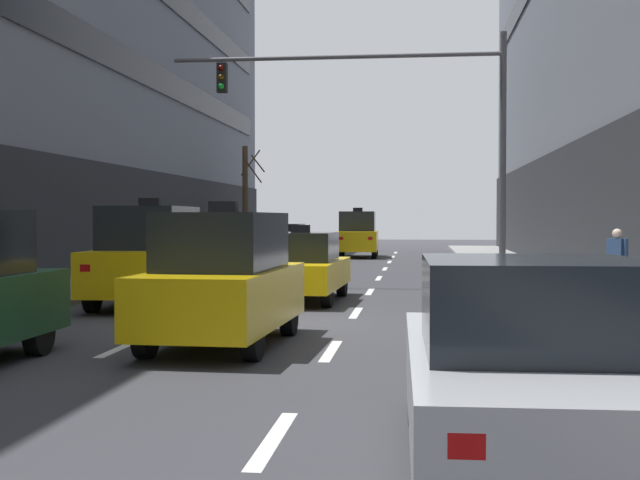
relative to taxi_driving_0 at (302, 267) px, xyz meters
name	(u,v)px	position (x,y,z in m)	size (l,w,h in m)	color
ground_plane	(262,324)	(-0.14, -4.28, -0.80)	(120.00, 120.00, 0.00)	#38383D
sidewalk_right	(617,325)	(6.20, -4.28, -0.73)	(3.15, 80.00, 0.14)	gray
lane_stripe_l1_s3	(123,347)	(-1.73, -7.28, -0.79)	(0.16, 2.00, 0.01)	silver
lane_stripe_l1_s4	(205,311)	(-1.73, -2.28, -0.79)	(0.16, 2.00, 0.01)	silver
lane_stripe_l1_s5	(252,290)	(-1.73, 2.72, -0.79)	(0.16, 2.00, 0.01)	silver
lane_stripe_l1_s6	(282,277)	(-1.73, 7.72, -0.79)	(0.16, 2.00, 0.01)	silver
lane_stripe_l1_s7	(302,268)	(-1.73, 12.72, -0.79)	(0.16, 2.00, 0.01)	silver
lane_stripe_l1_s8	(318,262)	(-1.73, 17.72, -0.79)	(0.16, 2.00, 0.01)	silver
lane_stripe_l1_s9	(330,256)	(-1.73, 22.72, -0.79)	(0.16, 2.00, 0.01)	silver
lane_stripe_l1_s10	(339,252)	(-1.73, 27.72, -0.79)	(0.16, 2.00, 0.01)	silver
lane_stripe_l2_s2	(273,439)	(1.45, -12.28, -0.79)	(0.16, 2.00, 0.01)	silver
lane_stripe_l2_s3	(331,351)	(1.45, -7.28, -0.79)	(0.16, 2.00, 0.01)	silver
lane_stripe_l2_s4	(356,313)	(1.45, -2.28, -0.79)	(0.16, 2.00, 0.01)	silver
lane_stripe_l2_s5	(370,292)	(1.45, 2.72, -0.79)	(0.16, 2.00, 0.01)	silver
lane_stripe_l2_s6	(379,278)	(1.45, 7.72, -0.79)	(0.16, 2.00, 0.01)	silver
lane_stripe_l2_s7	(385,269)	(1.45, 12.72, -0.79)	(0.16, 2.00, 0.01)	silver
lane_stripe_l2_s8	(389,262)	(1.45, 17.72, -0.79)	(0.16, 2.00, 0.01)	silver
lane_stripe_l2_s9	(393,257)	(1.45, 22.72, -0.79)	(0.16, 2.00, 0.01)	silver
lane_stripe_l2_s10	(396,253)	(1.45, 27.72, -0.79)	(0.16, 2.00, 0.01)	silver
taxi_driving_0	(302,267)	(0.00, 0.00, 0.00)	(1.95, 4.37, 1.79)	black
taxi_driving_1	(223,280)	(-0.24, -6.97, 0.22)	(1.93, 4.28, 2.21)	black
taxi_driving_2	(358,234)	(-0.26, 22.04, 0.32)	(2.08, 4.71, 2.44)	black
car_driving_3	(285,243)	(-3.31, 18.36, 0.03)	(1.95, 4.50, 1.68)	black
taxi_driving_4	(150,256)	(-3.21, -1.39, 0.30)	(2.11, 4.65, 2.40)	black
taxi_driving_6	(248,251)	(-3.18, 9.38, -0.01)	(1.83, 4.28, 1.77)	black
car_parked_0	(529,367)	(3.58, -13.00, 0.02)	(1.95, 4.46, 1.66)	black
traffic_signal_0	(403,113)	(2.27, 4.20, 4.09)	(9.38, 0.35, 6.93)	#4C4C51
street_tree_0	(246,198)	(-6.14, 23.35, 2.17)	(1.33, 1.68, 5.49)	#4C3823
pedestrian_0	(617,260)	(6.91, -1.05, 0.26)	(0.37, 0.43, 1.59)	brown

